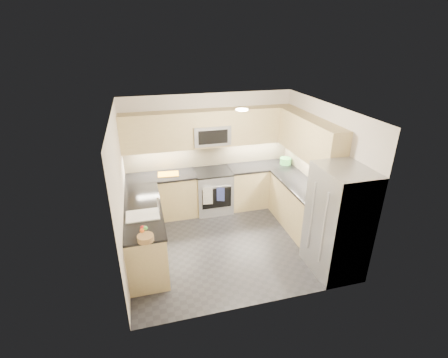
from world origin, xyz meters
TOP-DOWN VIEW (x-y plane):
  - floor at (0.00, 0.00)m, footprint 3.60×3.20m
  - ceiling at (0.00, 0.00)m, footprint 3.60×3.20m
  - wall_back at (0.00, 1.60)m, footprint 3.60×0.02m
  - wall_front at (0.00, -1.60)m, footprint 3.60×0.02m
  - wall_left at (-1.80, 0.00)m, footprint 0.02×3.20m
  - wall_right at (1.80, 0.00)m, footprint 0.02×3.20m
  - base_cab_back_left at (-1.09, 1.30)m, footprint 1.42×0.60m
  - base_cab_back_right at (1.09, 1.30)m, footprint 1.42×0.60m
  - base_cab_right at (1.50, 0.15)m, footprint 0.60×1.70m
  - base_cab_peninsula at (-1.50, 0.00)m, footprint 0.60×2.00m
  - countertop_back_left at (-1.09, 1.30)m, footprint 1.42×0.63m
  - countertop_back_right at (1.09, 1.30)m, footprint 1.42×0.63m
  - countertop_right at (1.50, 0.15)m, footprint 0.63×1.70m
  - countertop_peninsula at (-1.50, 0.00)m, footprint 0.63×2.00m
  - upper_cab_back at (0.00, 1.43)m, footprint 3.60×0.35m
  - upper_cab_right at (1.62, 0.28)m, footprint 0.35×1.95m
  - backsplash_back at (0.00, 1.60)m, footprint 3.60×0.01m
  - backsplash_right at (1.80, 0.45)m, footprint 0.01×2.30m
  - gas_range at (0.00, 1.28)m, footprint 0.76×0.65m
  - range_cooktop at (0.00, 1.28)m, footprint 0.76×0.65m
  - oven_door_glass at (0.00, 0.95)m, footprint 0.62×0.02m
  - oven_handle at (0.00, 0.93)m, footprint 0.60×0.02m
  - microwave at (0.00, 1.40)m, footprint 0.76×0.40m
  - microwave_door at (0.00, 1.20)m, footprint 0.60×0.01m
  - refrigerator at (1.45, -1.15)m, footprint 0.70×0.90m
  - fridge_handle_left at (1.08, -1.33)m, footprint 0.02×0.02m
  - fridge_handle_right at (1.08, -0.97)m, footprint 0.02×0.02m
  - sink_basin at (-1.50, -0.25)m, footprint 0.52×0.38m
  - faucet at (-1.24, -0.25)m, footprint 0.03×0.03m
  - utensil_bowl at (1.65, 1.23)m, footprint 0.33×0.33m
  - cutting_board at (-0.93, 1.32)m, footprint 0.44×0.33m
  - fruit_basket at (-1.48, -0.95)m, footprint 0.30×0.30m
  - fruit_apple at (-1.51, -0.79)m, footprint 0.07×0.07m
  - fruit_pear at (-1.47, -0.81)m, footprint 0.06×0.06m
  - dish_towel_check at (-0.20, 0.91)m, footprint 0.20×0.04m
  - dish_towel_blue at (0.07, 0.91)m, footprint 0.15×0.07m
  - fruit_orange at (-1.52, -0.86)m, footprint 0.06×0.06m

SIDE VIEW (x-z plane):
  - floor at x=0.00m, z-range 0.00..0.00m
  - base_cab_back_left at x=-1.09m, z-range 0.00..0.90m
  - base_cab_back_right at x=1.09m, z-range 0.00..0.90m
  - base_cab_right at x=1.50m, z-range 0.00..0.90m
  - base_cab_peninsula at x=-1.50m, z-range 0.00..0.90m
  - oven_door_glass at x=0.00m, z-range 0.22..0.68m
  - gas_range at x=0.00m, z-range 0.00..0.91m
  - dish_towel_check at x=-0.20m, z-range 0.36..0.74m
  - dish_towel_blue at x=0.07m, z-range 0.40..0.70m
  - oven_handle at x=0.00m, z-range 0.71..0.73m
  - sink_basin at x=-1.50m, z-range 0.80..0.96m
  - refrigerator at x=1.45m, z-range 0.00..1.80m
  - range_cooktop at x=0.00m, z-range 0.90..0.93m
  - countertop_back_left at x=-1.09m, z-range 0.90..0.94m
  - countertop_back_right at x=1.09m, z-range 0.90..0.94m
  - countertop_right at x=1.50m, z-range 0.90..0.94m
  - countertop_peninsula at x=-1.50m, z-range 0.90..0.94m
  - cutting_board at x=-0.93m, z-range 0.94..0.95m
  - fridge_handle_left at x=1.08m, z-range 0.35..1.55m
  - fridge_handle_right at x=1.08m, z-range 0.35..1.55m
  - fruit_basket at x=-1.48m, z-range 0.94..1.02m
  - utensil_bowl at x=1.65m, z-range 0.94..1.08m
  - fruit_orange at x=-1.52m, z-range 1.02..1.08m
  - fruit_apple at x=-1.51m, z-range 1.02..1.09m
  - fruit_pear at x=-1.47m, z-range 1.02..1.09m
  - faucet at x=-1.24m, z-range 0.94..1.22m
  - backsplash_back at x=0.00m, z-range 0.94..1.45m
  - backsplash_right at x=1.80m, z-range 0.94..1.45m
  - wall_back at x=0.00m, z-range 0.00..2.50m
  - wall_front at x=0.00m, z-range 0.00..2.50m
  - wall_left at x=-1.80m, z-range 0.00..2.50m
  - wall_right at x=1.80m, z-range 0.00..2.50m
  - microwave at x=0.00m, z-range 1.50..1.90m
  - microwave_door at x=0.00m, z-range 1.56..1.84m
  - upper_cab_back at x=0.00m, z-range 1.45..2.20m
  - upper_cab_right at x=1.62m, z-range 1.45..2.20m
  - ceiling at x=0.00m, z-range 2.49..2.51m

